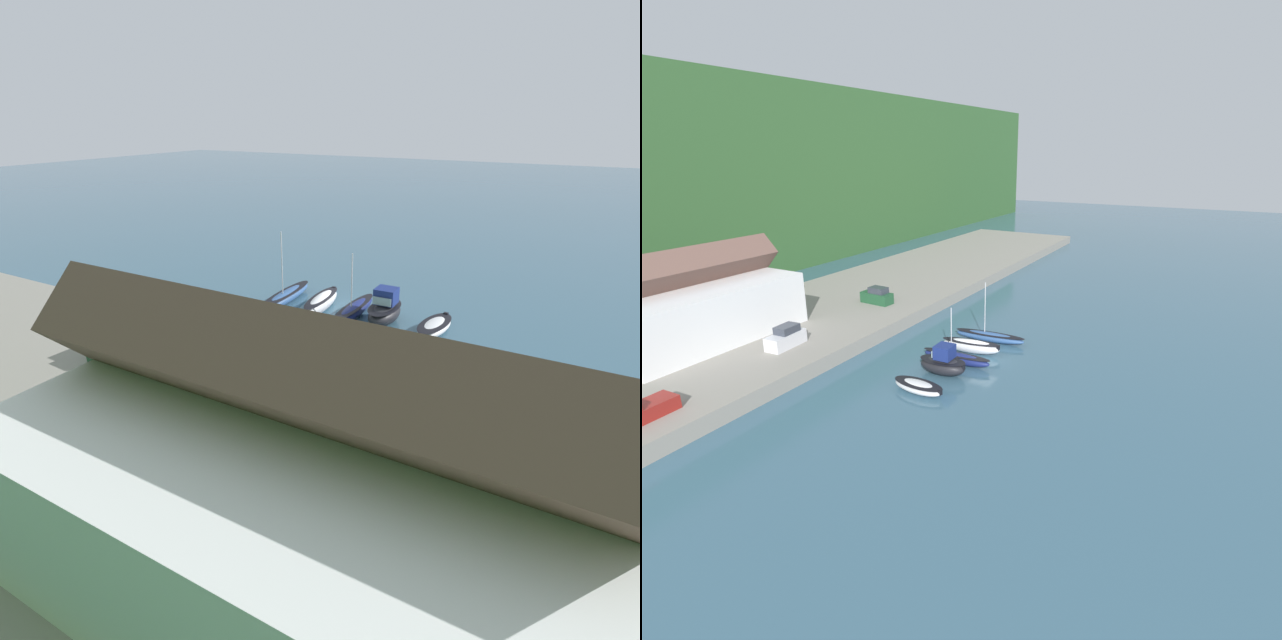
% 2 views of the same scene
% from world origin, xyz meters
% --- Properties ---
extents(ground_plane, '(320.00, 320.00, 0.00)m').
position_xyz_m(ground_plane, '(0.00, 0.00, 0.00)').
color(ground_plane, '#385B70').
extents(quay_promenade, '(139.90, 23.01, 1.55)m').
position_xyz_m(quay_promenade, '(0.00, 23.57, 0.77)').
color(quay_promenade, gray).
rests_on(quay_promenade, ground_plane).
extents(harbor_clubhouse, '(19.46, 11.55, 9.77)m').
position_xyz_m(harbor_clubhouse, '(-12.58, 27.26, 4.96)').
color(harbor_clubhouse, white).
rests_on(harbor_clubhouse, quay_promenade).
extents(moored_boat_0, '(2.51, 5.33, 0.99)m').
position_xyz_m(moored_boat_0, '(-9.63, 1.72, 0.54)').
color(moored_boat_0, silver).
rests_on(moored_boat_0, ground_plane).
extents(moored_boat_1, '(2.55, 4.83, 3.01)m').
position_xyz_m(moored_boat_1, '(-5.30, 1.73, 1.13)').
color(moored_boat_1, black).
rests_on(moored_boat_1, ground_plane).
extents(moored_boat_2, '(1.60, 7.56, 5.81)m').
position_xyz_m(moored_boat_2, '(-2.49, 1.84, 0.62)').
color(moored_boat_2, navy).
rests_on(moored_boat_2, ground_plane).
extents(moored_boat_3, '(2.31, 6.66, 1.44)m').
position_xyz_m(moored_boat_3, '(0.75, 1.83, 0.76)').
color(moored_boat_3, silver).
rests_on(moored_boat_3, ground_plane).
extents(moored_boat_4, '(2.03, 8.38, 6.78)m').
position_xyz_m(moored_boat_4, '(4.68, 1.53, 0.57)').
color(moored_boat_4, '#33568E').
rests_on(moored_boat_4, ground_plane).
extents(parked_car_1, '(2.02, 4.29, 2.16)m').
position_xyz_m(parked_car_1, '(6.47, 18.60, 2.47)').
color(parked_car_1, '#1E4C2D').
rests_on(parked_car_1, quay_promenade).
extents(parked_car_2, '(4.32, 2.09, 2.16)m').
position_xyz_m(parked_car_2, '(-10.02, 17.41, 2.47)').
color(parked_car_2, silver).
rests_on(parked_car_2, quay_promenade).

